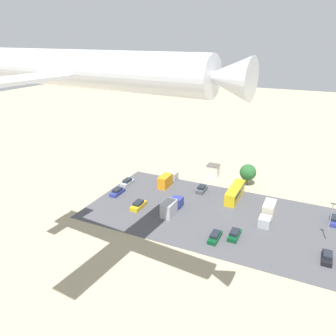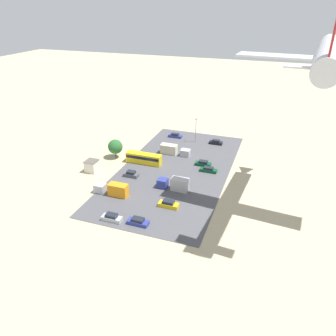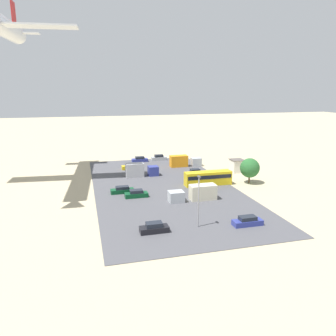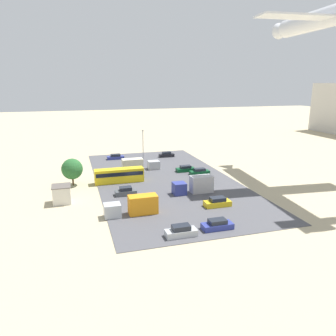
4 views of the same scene
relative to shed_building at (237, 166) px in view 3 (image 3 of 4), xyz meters
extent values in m
plane|color=tan|center=(-8.71, 14.48, -1.64)|extent=(400.00, 400.00, 0.00)
cube|color=#4C4C51|center=(-8.71, 21.77, -1.60)|extent=(59.89, 29.73, 0.08)
cube|color=silver|center=(0.00, 0.00, -0.07)|extent=(3.27, 3.07, 3.14)
cube|color=#59514C|center=(0.00, 0.00, 1.56)|extent=(3.51, 3.31, 0.12)
cube|color=gold|center=(-9.48, 11.77, -0.03)|extent=(2.48, 10.57, 3.06)
cube|color=black|center=(-9.48, 11.77, 0.52)|extent=(2.52, 10.14, 0.86)
cube|color=gold|center=(9.72, 26.25, -1.09)|extent=(1.97, 4.72, 0.94)
cube|color=#1E232D|center=(9.72, 26.25, -0.27)|extent=(1.66, 2.64, 0.69)
cube|color=navy|center=(-31.96, 13.99, -1.13)|extent=(1.76, 4.75, 0.86)
cube|color=#1E232D|center=(-31.96, 13.99, -0.39)|extent=(1.48, 2.66, 0.63)
cube|color=#4C5156|center=(-0.75, 11.74, -1.09)|extent=(1.97, 4.05, 0.93)
cube|color=#1E232D|center=(-0.75, 11.74, -0.28)|extent=(1.65, 2.27, 0.69)
cube|color=navy|center=(18.21, 22.30, -1.13)|extent=(1.94, 4.67, 0.86)
cube|color=#1E232D|center=(18.21, 22.30, -0.38)|extent=(1.63, 2.62, 0.63)
cube|color=black|center=(-30.76, 28.74, -1.12)|extent=(1.75, 4.34, 0.89)
cube|color=#1E232D|center=(-30.76, 28.74, -0.35)|extent=(1.47, 2.43, 0.65)
cube|color=#ADB2B7|center=(18.91, 16.36, -1.09)|extent=(1.83, 4.53, 0.95)
cube|color=#1E232D|center=(18.91, 16.36, -0.26)|extent=(1.54, 2.54, 0.70)
cube|color=#0C4723|center=(-13.83, 28.63, -1.13)|extent=(1.86, 4.54, 0.86)
cube|color=#1E232D|center=(-13.83, 28.63, -0.39)|extent=(1.56, 2.54, 0.63)
cube|color=#0C4723|center=(-10.51, 30.99, -1.15)|extent=(1.75, 4.75, 0.82)
cube|color=#1E232D|center=(-10.51, 30.99, -0.43)|extent=(1.47, 2.66, 0.60)
cube|color=navy|center=(1.74, 21.83, -0.41)|extent=(2.42, 2.44, 2.31)
cube|color=#B2B2B7|center=(1.74, 26.43, 0.09)|extent=(2.42, 4.34, 3.30)
cube|color=#ADB2B7|center=(9.19, 7.93, -0.47)|extent=(2.32, 2.68, 2.17)
cube|color=orange|center=(9.19, 12.99, -0.01)|extent=(2.32, 4.76, 3.10)
cube|color=#ADB2B7|center=(-18.49, 21.76, -0.54)|extent=(2.40, 2.85, 2.05)
cube|color=beige|center=(-18.49, 16.38, -0.10)|extent=(2.40, 5.06, 2.92)
cylinder|color=brown|center=(-10.36, 2.07, -0.68)|extent=(0.36, 0.36, 1.91)
sphere|color=#28602D|center=(-10.36, 2.07, 1.93)|extent=(4.42, 4.42, 4.42)
cylinder|color=gray|center=(-30.51, 21.71, 2.37)|extent=(0.20, 0.20, 7.86)
cube|color=#4C4C51|center=(-30.51, 21.71, 6.48)|extent=(0.90, 0.28, 0.20)
cube|color=silver|center=(16.93, 52.75, 32.65)|extent=(3.54, 11.80, 0.24)
cube|color=#B22323|center=(17.65, 52.69, 37.06)|extent=(3.28, 0.56, 5.81)
camera|label=1|loc=(-25.65, 84.78, 35.78)|focal=35.00mm
camera|label=2|loc=(69.90, 47.49, 41.37)|focal=35.00mm
camera|label=3|loc=(-75.13, 38.32, 19.26)|focal=35.00mm
camera|label=4|loc=(59.13, 2.50, 19.52)|focal=35.00mm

